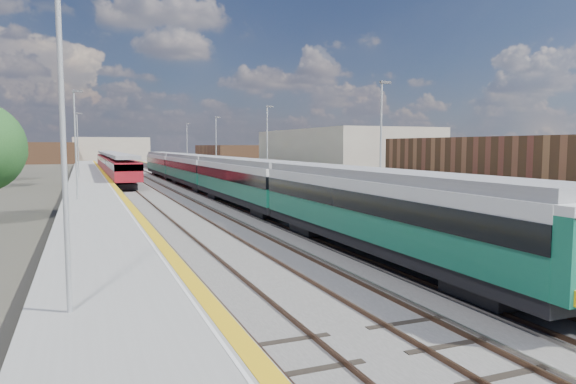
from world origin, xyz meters
TOP-DOWN VIEW (x-y plane):
  - ground at (0.00, 50.00)m, footprint 320.00×320.00m
  - ballast_bed at (-2.25, 52.50)m, footprint 10.50×155.00m
  - tracks at (-1.65, 54.18)m, footprint 8.96×160.00m
  - platform_right at (5.28, 52.49)m, footprint 4.70×155.00m
  - platform_left at (-9.05, 52.49)m, footprint 4.30×155.00m
  - buildings at (-18.12, 138.60)m, footprint 72.00×185.50m
  - green_train at (1.50, 43.14)m, footprint 2.82×78.64m
  - red_train at (-5.50, 77.78)m, footprint 2.83×57.38m
  - tree_c at (-18.80, 74.70)m, footprint 4.38×4.38m
  - tree_d at (23.27, 60.18)m, footprint 4.38×4.38m

SIDE VIEW (x-z plane):
  - ground at x=0.00m, z-range 0.00..0.00m
  - ballast_bed at x=-2.25m, z-range 0.00..0.06m
  - tracks at x=-1.65m, z-range 0.02..0.19m
  - platform_left at x=-9.05m, z-range -3.74..4.78m
  - platform_right at x=5.28m, z-range -3.72..4.80m
  - red_train at x=-5.50m, z-range 0.33..3.90m
  - green_train at x=1.50m, z-range 0.64..3.74m
  - tree_c at x=-18.80m, z-range 0.76..6.70m
  - tree_d at x=23.27m, z-range 0.76..6.70m
  - buildings at x=-18.12m, z-range -9.30..30.70m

